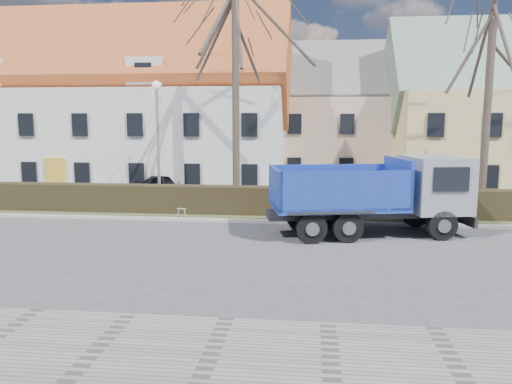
# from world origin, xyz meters

# --- Properties ---
(ground) EXTENTS (120.00, 120.00, 0.00)m
(ground) POSITION_xyz_m (0.00, 0.00, 0.00)
(ground) COLOR #434346
(sidewalk_near) EXTENTS (80.00, 5.00, 0.08)m
(sidewalk_near) POSITION_xyz_m (0.00, -8.50, 0.04)
(sidewalk_near) COLOR gray
(sidewalk_near) RESTS_ON ground
(curb_far) EXTENTS (80.00, 0.30, 0.12)m
(curb_far) POSITION_xyz_m (0.00, 4.60, 0.06)
(curb_far) COLOR #A6A39B
(curb_far) RESTS_ON ground
(grass_strip) EXTENTS (80.00, 3.00, 0.10)m
(grass_strip) POSITION_xyz_m (0.00, 6.20, 0.05)
(grass_strip) COLOR #3B4728
(grass_strip) RESTS_ON ground
(hedge) EXTENTS (60.00, 0.90, 1.30)m
(hedge) POSITION_xyz_m (0.00, 6.00, 0.65)
(hedge) COLOR black
(hedge) RESTS_ON ground
(building_white) EXTENTS (26.80, 10.80, 9.50)m
(building_white) POSITION_xyz_m (-13.00, 16.00, 4.75)
(building_white) COLOR silver
(building_white) RESTS_ON ground
(building_pink) EXTENTS (10.80, 8.80, 8.00)m
(building_pink) POSITION_xyz_m (4.00, 20.00, 4.00)
(building_pink) COLOR #CBA78F
(building_pink) RESTS_ON ground
(tree_1) EXTENTS (9.20, 9.20, 12.65)m
(tree_1) POSITION_xyz_m (-2.00, 8.50, 6.33)
(tree_1) COLOR #3D322A
(tree_1) RESTS_ON ground
(tree_2) EXTENTS (8.00, 8.00, 11.00)m
(tree_2) POSITION_xyz_m (10.00, 8.50, 5.50)
(tree_2) COLOR #3D322A
(tree_2) RESTS_ON ground
(dump_truck) EXTENTS (8.23, 4.48, 3.12)m
(dump_truck) POSITION_xyz_m (3.77, 2.83, 1.56)
(dump_truck) COLOR navy
(dump_truck) RESTS_ON ground
(streetlight) EXTENTS (0.49, 0.49, 6.29)m
(streetlight) POSITION_xyz_m (-5.56, 7.00, 3.15)
(streetlight) COLOR #9D9E9F
(streetlight) RESTS_ON ground
(cart_frame) EXTENTS (0.72, 0.51, 0.59)m
(cart_frame) POSITION_xyz_m (-4.06, 4.79, 0.30)
(cart_frame) COLOR silver
(cart_frame) RESTS_ON ground
(parked_car_a) EXTENTS (4.19, 2.99, 1.32)m
(parked_car_a) POSITION_xyz_m (-6.42, 11.45, 0.66)
(parked_car_a) COLOR black
(parked_car_a) RESTS_ON ground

